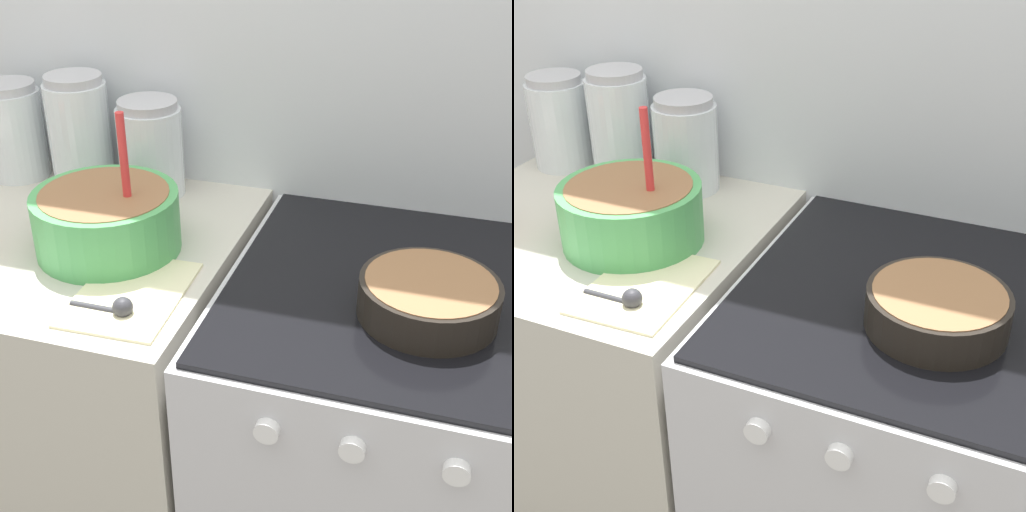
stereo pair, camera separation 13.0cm
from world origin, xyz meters
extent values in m
cube|color=silver|center=(0.00, 0.70, 1.20)|extent=(4.55, 0.05, 2.40)
cube|color=beige|center=(-0.36, 0.34, 0.46)|extent=(0.72, 0.68, 0.92)
cube|color=silver|center=(0.39, 0.34, 0.46)|extent=(0.76, 0.68, 0.91)
cube|color=black|center=(0.39, 0.34, 0.92)|extent=(0.73, 0.65, 0.01)
cylinder|color=white|center=(0.19, -0.01, 0.84)|extent=(0.04, 0.02, 0.04)
cylinder|color=white|center=(0.32, -0.01, 0.84)|extent=(0.04, 0.02, 0.04)
cylinder|color=white|center=(0.47, -0.01, 0.84)|extent=(0.04, 0.02, 0.04)
cylinder|color=#4CA559|center=(-0.24, 0.31, 0.98)|extent=(0.29, 0.29, 0.12)
cylinder|color=#8C603D|center=(-0.24, 0.31, 1.01)|extent=(0.25, 0.25, 0.07)
cylinder|color=red|center=(-0.19, 0.31, 1.08)|extent=(0.02, 0.02, 0.27)
cylinder|color=black|center=(0.39, 0.26, 0.96)|extent=(0.24, 0.24, 0.07)
cylinder|color=#8C603D|center=(0.39, 0.26, 0.97)|extent=(0.22, 0.22, 0.06)
cylinder|color=silver|center=(-0.61, 0.58, 1.03)|extent=(0.14, 0.14, 0.21)
cylinder|color=tan|center=(-0.61, 0.58, 0.99)|extent=(0.13, 0.13, 0.13)
cylinder|color=#B2B2B7|center=(-0.61, 0.58, 1.14)|extent=(0.13, 0.13, 0.02)
cylinder|color=silver|center=(-0.44, 0.58, 1.04)|extent=(0.14, 0.14, 0.24)
cylinder|color=white|center=(-0.44, 0.58, 1.00)|extent=(0.13, 0.13, 0.14)
cylinder|color=#B2B2B7|center=(-0.44, 0.58, 1.18)|extent=(0.13, 0.13, 0.02)
cylinder|color=silver|center=(-0.26, 0.58, 1.02)|extent=(0.15, 0.15, 0.20)
cylinder|color=silver|center=(-0.26, 0.58, 0.98)|extent=(0.13, 0.13, 0.12)
cylinder|color=#B2B2B7|center=(-0.26, 0.58, 1.13)|extent=(0.13, 0.13, 0.02)
cube|color=beige|center=(-0.12, 0.17, 0.93)|extent=(0.19, 0.27, 0.01)
cylinder|color=#333338|center=(-0.16, 0.11, 0.93)|extent=(0.09, 0.01, 0.01)
sphere|color=#333338|center=(-0.10, 0.11, 0.94)|extent=(0.04, 0.04, 0.04)
camera|label=1|loc=(0.41, -0.79, 1.63)|focal=50.00mm
camera|label=2|loc=(0.53, -0.74, 1.63)|focal=50.00mm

